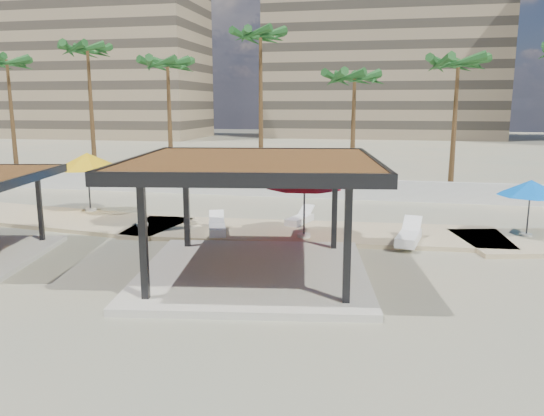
# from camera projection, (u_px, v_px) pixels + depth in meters

# --- Properties ---
(ground) EXTENTS (200.00, 200.00, 0.00)m
(ground) POSITION_uv_depth(u_px,v_px,m) (217.00, 284.00, 16.58)
(ground) COLOR tan
(ground) RESTS_ON ground
(promenade) EXTENTS (44.45, 7.97, 0.24)m
(promenade) POSITION_uv_depth(u_px,v_px,m) (313.00, 230.00, 23.52)
(promenade) COLOR #C6B284
(promenade) RESTS_ON ground
(boundary_wall) EXTENTS (56.00, 0.30, 1.20)m
(boundary_wall) POSITION_uv_depth(u_px,v_px,m) (299.00, 188.00, 31.82)
(boundary_wall) COLOR silver
(boundary_wall) RESTS_ON ground
(building_west) EXTENTS (34.00, 16.00, 32.40)m
(building_west) POSITION_uv_depth(u_px,v_px,m) (99.00, 44.00, 87.47)
(building_west) COLOR #937F60
(building_west) RESTS_ON ground
(building_mid) EXTENTS (38.00, 16.00, 30.40)m
(building_mid) POSITION_uv_depth(u_px,v_px,m) (383.00, 50.00, 87.87)
(building_mid) COLOR #847259
(building_mid) RESTS_ON ground
(pavilion_central) EXTENTS (8.77, 8.77, 3.89)m
(pavilion_central) POSITION_uv_depth(u_px,v_px,m) (253.00, 206.00, 16.93)
(pavilion_central) COLOR beige
(pavilion_central) RESTS_ON ground
(umbrella_b) EXTENTS (3.49, 3.49, 2.96)m
(umbrella_b) POSITION_uv_depth(u_px,v_px,m) (87.00, 161.00, 26.60)
(umbrella_b) COLOR beige
(umbrella_b) RESTS_ON promenade
(umbrella_c) EXTENTS (4.00, 4.00, 2.82)m
(umbrella_c) POSITION_uv_depth(u_px,v_px,m) (305.00, 178.00, 21.27)
(umbrella_c) COLOR beige
(umbrella_c) RESTS_ON promenade
(umbrella_d) EXTENTS (2.70, 2.70, 2.34)m
(umbrella_d) POSITION_uv_depth(u_px,v_px,m) (531.00, 188.00, 21.49)
(umbrella_d) COLOR beige
(umbrella_d) RESTS_ON promenade
(umbrella_f) EXTENTS (3.83, 3.83, 2.71)m
(umbrella_f) POSITION_uv_depth(u_px,v_px,m) (140.00, 174.00, 23.28)
(umbrella_f) COLOR beige
(umbrella_f) RESTS_ON promenade
(lounger_a) EXTENTS (1.30, 2.16, 0.78)m
(lounger_a) POSITION_uv_depth(u_px,v_px,m) (217.00, 228.00, 22.50)
(lounger_a) COLOR white
(lounger_a) RESTS_ON promenade
(lounger_b) EXTENTS (1.16, 2.00, 0.72)m
(lounger_b) POSITION_uv_depth(u_px,v_px,m) (300.00, 219.00, 24.27)
(lounger_b) COLOR white
(lounger_b) RESTS_ON promenade
(lounger_c) EXTENTS (1.14, 2.38, 0.87)m
(lounger_c) POSITION_uv_depth(u_px,v_px,m) (409.00, 237.00, 20.89)
(lounger_c) COLOR white
(lounger_c) RESTS_ON promenade
(palm_a) EXTENTS (3.00, 3.00, 9.23)m
(palm_a) POSITION_uv_depth(u_px,v_px,m) (7.00, 67.00, 36.87)
(palm_a) COLOR brown
(palm_a) RESTS_ON ground
(palm_b) EXTENTS (3.00, 3.00, 10.02)m
(palm_b) POSITION_uv_depth(u_px,v_px,m) (88.00, 55.00, 35.89)
(palm_b) COLOR brown
(palm_b) RESTS_ON ground
(palm_c) EXTENTS (3.00, 3.00, 8.93)m
(palm_c) POSITION_uv_depth(u_px,v_px,m) (168.00, 69.00, 34.29)
(palm_c) COLOR brown
(palm_c) RESTS_ON ground
(palm_d) EXTENTS (3.00, 3.00, 10.66)m
(palm_d) POSITION_uv_depth(u_px,v_px,m) (261.00, 42.00, 33.52)
(palm_d) COLOR brown
(palm_d) RESTS_ON ground
(palm_e) EXTENTS (3.00, 3.00, 7.96)m
(palm_e) POSITION_uv_depth(u_px,v_px,m) (355.00, 82.00, 32.30)
(palm_e) COLOR brown
(palm_e) RESTS_ON ground
(palm_f) EXTENTS (3.00, 3.00, 8.74)m
(palm_f) POSITION_uv_depth(u_px,v_px,m) (458.00, 68.00, 31.13)
(palm_f) COLOR brown
(palm_f) RESTS_ON ground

